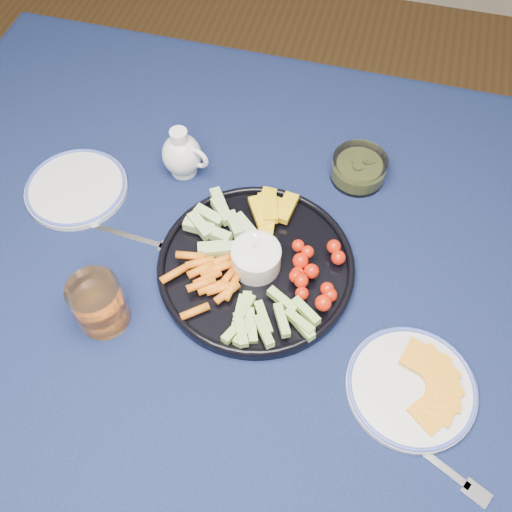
% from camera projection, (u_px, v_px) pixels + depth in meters
% --- Properties ---
extents(dining_table, '(1.67, 1.07, 0.75)m').
position_uv_depth(dining_table, '(318.00, 302.00, 1.03)').
color(dining_table, '#532E1B').
rests_on(dining_table, ground).
extents(crudite_platter, '(0.33, 0.33, 0.11)m').
position_uv_depth(crudite_platter, '(255.00, 263.00, 0.95)').
color(crudite_platter, black).
rests_on(crudite_platter, dining_table).
extents(creamer_pitcher, '(0.09, 0.07, 0.10)m').
position_uv_depth(creamer_pitcher, '(182.00, 155.00, 1.04)').
color(creamer_pitcher, white).
rests_on(creamer_pitcher, dining_table).
extents(pickle_bowl, '(0.10, 0.10, 0.05)m').
position_uv_depth(pickle_bowl, '(359.00, 169.00, 1.05)').
color(pickle_bowl, silver).
rests_on(pickle_bowl, dining_table).
extents(cheese_plate, '(0.19, 0.19, 0.02)m').
position_uv_depth(cheese_plate, '(412.00, 386.00, 0.84)').
color(cheese_plate, silver).
rests_on(cheese_plate, dining_table).
extents(juice_tumbler, '(0.08, 0.08, 0.10)m').
position_uv_depth(juice_tumbler, '(100.00, 306.00, 0.88)').
color(juice_tumbler, silver).
rests_on(juice_tumbler, dining_table).
extents(fork_left, '(0.17, 0.03, 0.00)m').
position_uv_depth(fork_left, '(142.00, 240.00, 0.99)').
color(fork_left, white).
rests_on(fork_left, dining_table).
extents(fork_right, '(0.17, 0.09, 0.00)m').
position_uv_depth(fork_right, '(441.00, 466.00, 0.79)').
color(fork_right, white).
rests_on(fork_right, dining_table).
extents(side_plate_extra, '(0.19, 0.19, 0.02)m').
position_uv_depth(side_plate_extra, '(76.00, 188.00, 1.05)').
color(side_plate_extra, silver).
rests_on(side_plate_extra, dining_table).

